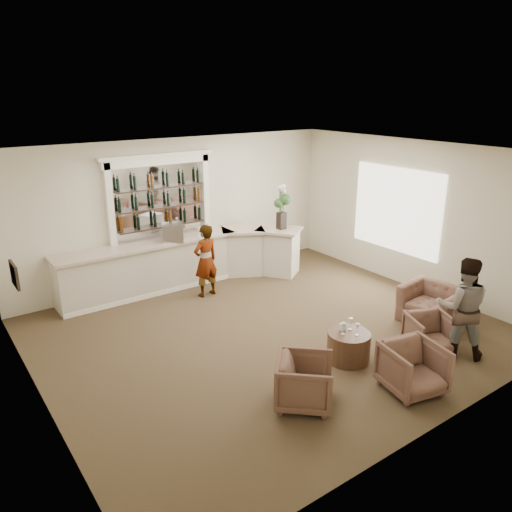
{
  "coord_description": "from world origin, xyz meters",
  "views": [
    {
      "loc": [
        -5.1,
        -6.67,
        4.34
      ],
      "look_at": [
        0.32,
        0.9,
        1.19
      ],
      "focal_mm": 35.0,
      "sensor_mm": 36.0,
      "label": 1
    }
  ],
  "objects_px": {
    "armchair_far": "(432,304)",
    "armchair_right": "(430,334)",
    "sommelier": "(206,261)",
    "bar_counter": "(185,262)",
    "cocktail_table": "(348,346)",
    "guest": "(462,308)",
    "flower_vase": "(282,204)",
    "espresso_machine": "(173,232)",
    "armchair_center": "(413,368)",
    "armchair_left": "(305,382)"
  },
  "relations": [
    {
      "from": "armchair_center",
      "to": "armchair_right",
      "type": "relative_size",
      "value": 1.14
    },
    {
      "from": "armchair_left",
      "to": "armchair_center",
      "type": "relative_size",
      "value": 0.97
    },
    {
      "from": "sommelier",
      "to": "armchair_right",
      "type": "height_order",
      "value": "sommelier"
    },
    {
      "from": "bar_counter",
      "to": "guest",
      "type": "distance_m",
      "value": 5.96
    },
    {
      "from": "sommelier",
      "to": "armchair_far",
      "type": "relative_size",
      "value": 1.48
    },
    {
      "from": "armchair_right",
      "to": "espresso_machine",
      "type": "bearing_deg",
      "value": 138.12
    },
    {
      "from": "armchair_left",
      "to": "flower_vase",
      "type": "relative_size",
      "value": 0.75
    },
    {
      "from": "bar_counter",
      "to": "armchair_right",
      "type": "height_order",
      "value": "bar_counter"
    },
    {
      "from": "cocktail_table",
      "to": "flower_vase",
      "type": "xyz_separation_m",
      "value": [
        1.62,
        3.88,
        1.49
      ]
    },
    {
      "from": "guest",
      "to": "flower_vase",
      "type": "xyz_separation_m",
      "value": [
        -0.02,
        4.83,
        0.87
      ]
    },
    {
      "from": "guest",
      "to": "armchair_center",
      "type": "relative_size",
      "value": 2.11
    },
    {
      "from": "sommelier",
      "to": "flower_vase",
      "type": "distance_m",
      "value": 2.36
    },
    {
      "from": "espresso_machine",
      "to": "flower_vase",
      "type": "height_order",
      "value": "flower_vase"
    },
    {
      "from": "sommelier",
      "to": "espresso_machine",
      "type": "relative_size",
      "value": 3.59
    },
    {
      "from": "sommelier",
      "to": "bar_counter",
      "type": "bearing_deg",
      "value": -89.64
    },
    {
      "from": "armchair_right",
      "to": "armchair_center",
      "type": "bearing_deg",
      "value": -130.36
    },
    {
      "from": "cocktail_table",
      "to": "guest",
      "type": "xyz_separation_m",
      "value": [
        1.64,
        -0.95,
        0.63
      ]
    },
    {
      "from": "armchair_center",
      "to": "armchair_far",
      "type": "bearing_deg",
      "value": 42.61
    },
    {
      "from": "armchair_far",
      "to": "armchair_right",
      "type": "bearing_deg",
      "value": -63.28
    },
    {
      "from": "armchair_far",
      "to": "espresso_machine",
      "type": "bearing_deg",
      "value": -150.55
    },
    {
      "from": "armchair_center",
      "to": "armchair_right",
      "type": "xyz_separation_m",
      "value": [
        1.22,
        0.59,
        -0.05
      ]
    },
    {
      "from": "sommelier",
      "to": "flower_vase",
      "type": "height_order",
      "value": "flower_vase"
    },
    {
      "from": "bar_counter",
      "to": "sommelier",
      "type": "bearing_deg",
      "value": -83.75
    },
    {
      "from": "bar_counter",
      "to": "armchair_center",
      "type": "distance_m",
      "value": 5.8
    },
    {
      "from": "armchair_left",
      "to": "armchair_center",
      "type": "bearing_deg",
      "value": -70.8
    },
    {
      "from": "guest",
      "to": "flower_vase",
      "type": "distance_m",
      "value": 4.91
    },
    {
      "from": "armchair_center",
      "to": "armchair_right",
      "type": "bearing_deg",
      "value": 38.43
    },
    {
      "from": "guest",
      "to": "armchair_right",
      "type": "bearing_deg",
      "value": -2.21
    },
    {
      "from": "cocktail_table",
      "to": "guest",
      "type": "height_order",
      "value": "guest"
    },
    {
      "from": "bar_counter",
      "to": "armchair_right",
      "type": "distance_m",
      "value": 5.52
    },
    {
      "from": "armchair_far",
      "to": "espresso_machine",
      "type": "height_order",
      "value": "espresso_machine"
    },
    {
      "from": "cocktail_table",
      "to": "armchair_center",
      "type": "height_order",
      "value": "armchair_center"
    },
    {
      "from": "guest",
      "to": "armchair_right",
      "type": "xyz_separation_m",
      "value": [
        -0.29,
        0.35,
        -0.55
      ]
    },
    {
      "from": "sommelier",
      "to": "cocktail_table",
      "type": "bearing_deg",
      "value": 92.15
    },
    {
      "from": "armchair_far",
      "to": "flower_vase",
      "type": "height_order",
      "value": "flower_vase"
    },
    {
      "from": "armchair_left",
      "to": "flower_vase",
      "type": "xyz_separation_m",
      "value": [
        3.03,
        4.39,
        1.38
      ]
    },
    {
      "from": "armchair_far",
      "to": "flower_vase",
      "type": "distance_m",
      "value": 4.09
    },
    {
      "from": "armchair_far",
      "to": "espresso_machine",
      "type": "distance_m",
      "value": 5.58
    },
    {
      "from": "bar_counter",
      "to": "armchair_right",
      "type": "xyz_separation_m",
      "value": [
        1.97,
        -5.15,
        -0.24
      ]
    },
    {
      "from": "armchair_left",
      "to": "armchair_right",
      "type": "bearing_deg",
      "value": -48.82
    },
    {
      "from": "cocktail_table",
      "to": "armchair_left",
      "type": "xyz_separation_m",
      "value": [
        -1.41,
        -0.51,
        0.12
      ]
    },
    {
      "from": "sommelier",
      "to": "armchair_center",
      "type": "bearing_deg",
      "value": 91.69
    },
    {
      "from": "bar_counter",
      "to": "armchair_center",
      "type": "xyz_separation_m",
      "value": [
        0.75,
        -5.74,
        -0.2
      ]
    },
    {
      "from": "armchair_left",
      "to": "armchair_far",
      "type": "xyz_separation_m",
      "value": [
        3.79,
        0.62,
        -0.02
      ]
    },
    {
      "from": "cocktail_table",
      "to": "espresso_machine",
      "type": "distance_m",
      "value": 4.71
    },
    {
      "from": "armchair_center",
      "to": "espresso_machine",
      "type": "xyz_separation_m",
      "value": [
        -1.06,
        5.67,
        0.96
      ]
    },
    {
      "from": "sommelier",
      "to": "guest",
      "type": "height_order",
      "value": "guest"
    },
    {
      "from": "armchair_center",
      "to": "sommelier",
      "type": "bearing_deg",
      "value": 110.3
    },
    {
      "from": "sommelier",
      "to": "flower_vase",
      "type": "bearing_deg",
      "value": 176.97
    },
    {
      "from": "cocktail_table",
      "to": "armchair_right",
      "type": "xyz_separation_m",
      "value": [
        1.35,
        -0.6,
        0.08
      ]
    }
  ]
}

